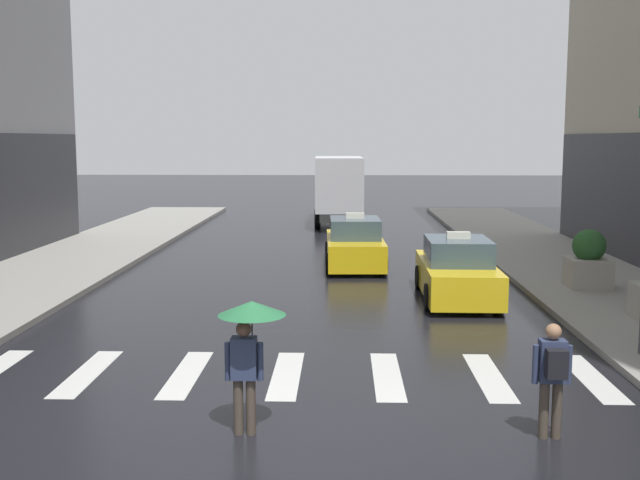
{
  "coord_description": "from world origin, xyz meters",
  "views": [
    {
      "loc": [
        0.99,
        -10.11,
        4.18
      ],
      "look_at": [
        0.45,
        8.0,
        1.78
      ],
      "focal_mm": 42.6,
      "sensor_mm": 36.0,
      "label": 1
    }
  ],
  "objects_px": {
    "taxi_lead": "(457,272)",
    "planter_mid_block": "(588,261)",
    "pedestrian_with_umbrella": "(249,331)",
    "taxi_second": "(355,245)",
    "box_truck": "(338,187)",
    "pedestrian_with_backpack": "(553,372)"
  },
  "relations": [
    {
      "from": "taxi_lead",
      "to": "pedestrian_with_backpack",
      "type": "bearing_deg",
      "value": -90.51
    },
    {
      "from": "taxi_lead",
      "to": "pedestrian_with_umbrella",
      "type": "relative_size",
      "value": 2.35
    },
    {
      "from": "taxi_second",
      "to": "box_truck",
      "type": "height_order",
      "value": "box_truck"
    },
    {
      "from": "planter_mid_block",
      "to": "box_truck",
      "type": "bearing_deg",
      "value": 112.93
    },
    {
      "from": "pedestrian_with_backpack",
      "to": "taxi_lead",
      "type": "bearing_deg",
      "value": 89.49
    },
    {
      "from": "pedestrian_with_backpack",
      "to": "planter_mid_block",
      "type": "relative_size",
      "value": 1.03
    },
    {
      "from": "taxi_lead",
      "to": "taxi_second",
      "type": "height_order",
      "value": "same"
    },
    {
      "from": "taxi_lead",
      "to": "planter_mid_block",
      "type": "bearing_deg",
      "value": 15.01
    },
    {
      "from": "taxi_second",
      "to": "planter_mid_block",
      "type": "distance_m",
      "value": 7.53
    },
    {
      "from": "taxi_lead",
      "to": "taxi_second",
      "type": "relative_size",
      "value": 0.99
    },
    {
      "from": "taxi_second",
      "to": "box_truck",
      "type": "relative_size",
      "value": 0.6
    },
    {
      "from": "box_truck",
      "to": "pedestrian_with_umbrella",
      "type": "height_order",
      "value": "box_truck"
    },
    {
      "from": "box_truck",
      "to": "planter_mid_block",
      "type": "distance_m",
      "value": 17.94
    },
    {
      "from": "taxi_lead",
      "to": "taxi_second",
      "type": "bearing_deg",
      "value": 117.29
    },
    {
      "from": "pedestrian_with_umbrella",
      "to": "taxi_second",
      "type": "bearing_deg",
      "value": 83.26
    },
    {
      "from": "taxi_second",
      "to": "pedestrian_with_umbrella",
      "type": "height_order",
      "value": "pedestrian_with_umbrella"
    },
    {
      "from": "pedestrian_with_umbrella",
      "to": "pedestrian_with_backpack",
      "type": "distance_m",
      "value": 4.27
    },
    {
      "from": "taxi_lead",
      "to": "pedestrian_with_umbrella",
      "type": "distance_m",
      "value": 10.37
    },
    {
      "from": "box_truck",
      "to": "taxi_lead",
      "type": "bearing_deg",
      "value": -79.49
    },
    {
      "from": "taxi_second",
      "to": "pedestrian_with_umbrella",
      "type": "bearing_deg",
      "value": -96.74
    },
    {
      "from": "taxi_lead",
      "to": "planter_mid_block",
      "type": "distance_m",
      "value": 3.87
    },
    {
      "from": "taxi_second",
      "to": "pedestrian_with_backpack",
      "type": "relative_size",
      "value": 2.78
    }
  ]
}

